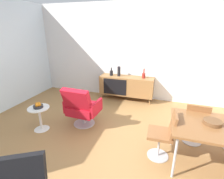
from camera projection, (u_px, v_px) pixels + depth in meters
ground_plane at (110, 147)px, 3.14m from camera, size 8.32×8.32×0.00m
wall_back at (138, 53)px, 4.99m from camera, size 6.80×0.12×2.80m
sideboard at (126, 86)px, 5.12m from camera, size 1.60×0.45×0.72m
vase_cobalt at (144, 75)px, 4.85m from camera, size 0.10×0.10×0.28m
vase_sculptural_dark at (111, 73)px, 5.13m from camera, size 0.10×0.10×0.24m
vase_ceramic_small at (119, 71)px, 5.04m from camera, size 0.09×0.09×0.29m
wooden_bowl_on_table at (213, 122)px, 2.51m from camera, size 0.26×0.26×0.06m
dining_chair_back_left at (195, 122)px, 3.10m from camera, size 0.42×0.45×0.86m
dining_chair_near_window at (164, 133)px, 2.76m from camera, size 0.43×0.41×0.86m
lounge_chair_red at (82, 106)px, 3.70m from camera, size 0.74×0.68×0.95m
side_table_round at (40, 116)px, 3.60m from camera, size 0.44×0.44×0.52m
fruit_bowl at (38, 106)px, 3.52m from camera, size 0.20×0.20×0.11m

